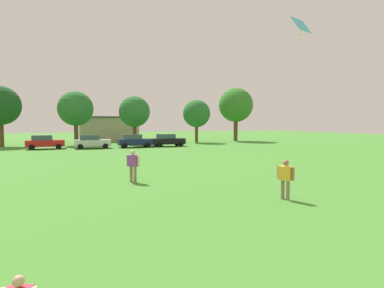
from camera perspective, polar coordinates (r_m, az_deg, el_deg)
ground_plane at (r=30.26m, az=-20.46°, el=-2.41°), size 160.00×160.00×0.00m
adult_bystander at (r=13.64m, az=16.56°, el=-5.57°), size 0.48×0.74×1.65m
bystander_midfield at (r=17.14m, az=-10.63°, el=-3.38°), size 0.62×0.64×1.74m
kite at (r=16.89m, az=19.08°, el=19.49°), size 1.24×0.87×1.10m
parked_car_red_0 at (r=42.09m, az=-25.09°, el=0.33°), size 4.30×2.02×1.68m
parked_car_silver_1 at (r=40.86m, az=-17.69°, el=0.42°), size 4.30×2.02×1.68m
parked_car_navy_2 at (r=41.41m, az=-10.36°, el=0.58°), size 4.30×2.02×1.68m
parked_car_black_3 at (r=42.43m, az=-4.40°, el=0.71°), size 4.30×2.02×1.68m
tree_left at (r=49.06m, az=-31.38°, el=5.93°), size 5.17×5.17×8.05m
tree_center_left at (r=47.93m, az=-20.32°, el=6.00°), size 4.92×4.92×7.66m
tree_center_right at (r=47.47m, az=-10.38°, el=5.76°), size 4.56×4.56×7.11m
tree_right at (r=50.84m, az=0.83°, el=5.50°), size 4.41×4.41×6.87m
tree_far_right at (r=55.85m, az=7.94°, el=6.97°), size 5.94×5.94×9.25m
house_left at (r=57.49m, az=-15.04°, el=2.69°), size 9.95×8.17×4.26m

